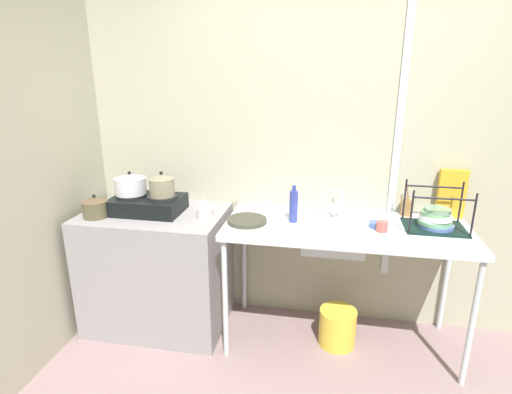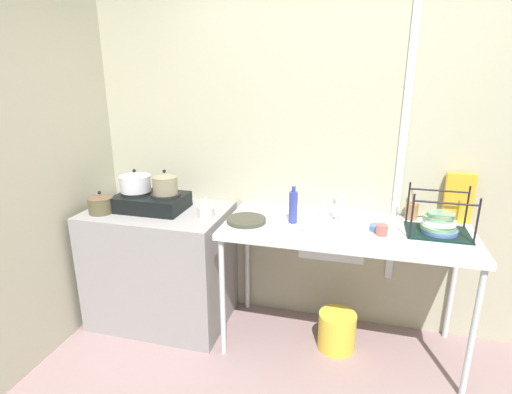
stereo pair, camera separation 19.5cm
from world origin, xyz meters
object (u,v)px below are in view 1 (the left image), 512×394
Objects in this scene: small_bowl_on_drainboard at (377,225)px; bucket_on_floor at (337,327)px; utensil_jar at (407,207)px; pot_on_right_burner at (162,185)px; pot_on_left_burner at (130,184)px; cup_by_rack at (382,226)px; pot_beside_stove at (95,207)px; stove at (148,204)px; cereal_box at (451,194)px; sink_basin at (333,237)px; faucet at (333,200)px; percolator at (205,208)px; frying_pan at (247,220)px; bottle_by_sink at (294,206)px; dish_rack at (435,220)px.

small_bowl_on_drainboard reaches higher than bucket_on_floor.
small_bowl_on_drainboard is 0.48× the size of utensil_jar.
pot_on_right_burner is at bearing -170.81° from utensil_jar.
pot_on_left_burner reaches higher than cup_by_rack.
pot_beside_stove is at bearing -140.17° from pot_on_left_burner.
cereal_box is at bearing 7.84° from stove.
sink_basin is 0.86m from cereal_box.
pot_on_left_burner is at bearing 177.67° from cup_by_rack.
pot_beside_stove is (-0.43, -0.16, -0.14)m from pot_on_right_burner.
faucet is (1.41, 0.11, -0.07)m from pot_on_left_burner.
small_bowl_on_drainboard is at bearing 1.65° from percolator.
pot_on_right_burner is 0.83× the size of utensil_jar.
faucet reaches higher than pot_beside_stove.
bucket_on_floor is (0.64, 0.04, -0.77)m from frying_pan.
frying_pan is (0.62, -0.07, -0.19)m from pot_on_right_burner.
cereal_box is (1.96, 0.29, -0.04)m from pot_on_right_burner.
utensil_jar is 0.97m from bucket_on_floor.
bottle_by_sink reaches higher than bucket_on_floor.
small_bowl_on_drainboard is 0.55m from bottle_by_sink.
bucket_on_floor is (-0.21, -0.03, -0.77)m from small_bowl_on_drainboard.
small_bowl_on_drainboard is at bearing -172.75° from dish_rack.
dish_rack is at bearing 2.64° from bottle_by_sink.
stove is at bearing 27.23° from pot_beside_stove.
bottle_by_sink is at bearing -160.41° from utensil_jar.
cereal_box is (1.34, 0.36, 0.15)m from frying_pan.
sink_basin is at bearing -0.31° from stove.
pot_on_left_burner is at bearing 39.83° from pot_beside_stove.
cup_by_rack is at bearing -120.38° from utensil_jar.
utensil_jar reaches higher than percolator.
bottle_by_sink is (-0.54, 0.00, 0.09)m from small_bowl_on_drainboard.
pot_beside_stove is (-0.19, -0.16, -0.13)m from pot_on_left_burner.
frying_pan is at bearing -5.66° from stove.
percolator is 0.56× the size of bottle_by_sink.
bucket_on_floor is (-0.70, -0.32, -0.92)m from cereal_box.
pot_on_left_burner is 1.26× the size of pot_on_right_burner.
cereal_box is (0.77, 0.29, 0.26)m from sink_basin.
small_bowl_on_drainboard is (1.88, 0.15, -0.05)m from pot_beside_stove.
bucket_on_floor is (1.68, 0.13, -0.83)m from pot_beside_stove.
utensil_jar reaches higher than pot_beside_stove.
pot_on_right_burner is at bearing -178.69° from dish_rack.
pot_on_right_burner is 1.27× the size of percolator.
pot_on_right_burner is 0.71× the size of bottle_by_sink.
bottle_by_sink reaches higher than cup_by_rack.
pot_beside_stove is at bearing -152.77° from stove.
faucet is 0.90m from bucket_on_floor.
pot_on_left_burner is at bearing -180.00° from pot_on_right_burner.
frying_pan is 1.00m from bucket_on_floor.
bottle_by_sink is at bearing 174.30° from bucket_on_floor.
pot_beside_stove reaches higher than bucket_on_floor.
frying_pan is at bearing -165.14° from cereal_box.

